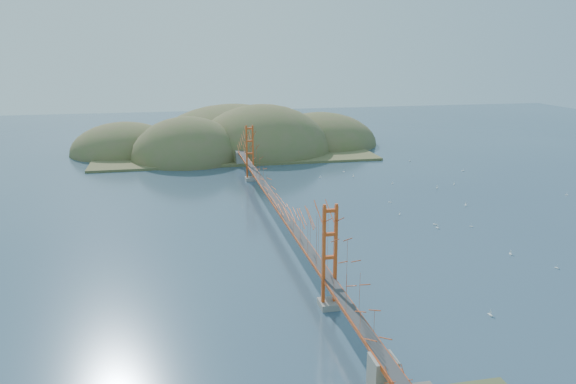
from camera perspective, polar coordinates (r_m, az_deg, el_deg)
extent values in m
plane|color=#304961|center=(89.81, -1.12, -3.23)|extent=(320.00, 320.00, 0.00)
cube|color=gray|center=(62.55, 4.14, -11.28)|extent=(2.00, 2.40, 0.70)
cube|color=gray|center=(118.24, -3.85, 1.35)|extent=(2.00, 2.40, 0.70)
cube|color=#B93F14|center=(88.84, -1.13, -1.21)|extent=(1.40, 92.00, 0.16)
cube|color=#B93F14|center=(88.90, -1.13, -1.33)|extent=(1.33, 92.00, 0.24)
cube|color=#38383A|center=(88.82, -1.13, -1.15)|extent=(1.19, 92.00, 0.03)
cube|color=gray|center=(48.72, 9.59, -17.91)|extent=(2.00, 2.20, 3.30)
cube|color=gray|center=(133.46, -4.84, 3.45)|extent=(2.20, 2.60, 3.30)
cube|color=brown|center=(151.29, -5.69, 4.24)|extent=(70.00, 40.00, 0.60)
ellipsoid|color=brown|center=(142.69, -10.12, 3.34)|extent=(28.00, 28.00, 21.00)
ellipsoid|color=brown|center=(150.44, -2.56, 4.15)|extent=(36.00, 36.00, 25.00)
ellipsoid|color=brown|center=(161.91, 3.29, 4.90)|extent=(32.00, 32.00, 18.00)
ellipsoid|color=brown|center=(154.90, -16.22, 3.88)|extent=(28.00, 28.00, 16.00)
ellipsoid|color=brown|center=(165.24, -5.53, 5.06)|extent=(44.00, 44.00, 22.00)
cube|color=white|center=(120.69, 3.30, 1.49)|extent=(0.52, 0.23, 0.09)
cylinder|color=white|center=(120.63, 3.30, 1.62)|extent=(0.01, 0.01, 0.55)
cube|color=white|center=(122.22, 6.66, 1.59)|extent=(0.61, 0.45, 0.11)
cylinder|color=white|center=(122.15, 6.66, 1.74)|extent=(0.02, 0.02, 0.65)
cube|color=white|center=(64.41, 19.85, -11.66)|extent=(0.25, 0.64, 0.11)
cylinder|color=white|center=(64.26, 19.88, -11.39)|extent=(0.02, 0.02, 0.68)
cube|color=white|center=(92.84, 18.12, -3.35)|extent=(0.50, 0.42, 0.09)
cylinder|color=white|center=(92.76, 18.14, -3.19)|extent=(0.01, 0.01, 0.54)
cube|color=white|center=(104.66, 17.61, -1.28)|extent=(0.40, 0.66, 0.11)
cylinder|color=white|center=(104.57, 17.62, -1.10)|extent=(0.02, 0.02, 0.68)
cube|color=white|center=(115.47, 14.89, 0.40)|extent=(0.47, 0.63, 0.11)
cylinder|color=white|center=(115.39, 14.90, 0.56)|extent=(0.02, 0.02, 0.66)
cube|color=white|center=(118.94, 26.46, -0.27)|extent=(0.54, 0.38, 0.09)
cylinder|color=white|center=(118.88, 26.47, -0.14)|extent=(0.02, 0.02, 0.56)
cube|color=white|center=(119.38, 16.52, 0.75)|extent=(0.54, 0.58, 0.11)
cylinder|color=white|center=(119.31, 16.54, 0.90)|extent=(0.02, 0.02, 0.65)
cube|color=white|center=(92.22, 14.71, -3.20)|extent=(0.63, 0.49, 0.11)
cylinder|color=white|center=(92.12, 14.73, -3.01)|extent=(0.02, 0.02, 0.67)
cube|color=white|center=(132.82, 17.35, 2.07)|extent=(0.62, 0.40, 0.11)
cylinder|color=white|center=(132.75, 17.36, 2.21)|extent=(0.02, 0.02, 0.64)
cube|color=white|center=(126.58, 5.69, 2.07)|extent=(0.53, 0.25, 0.09)
cylinder|color=white|center=(126.52, 5.69, 2.19)|extent=(0.01, 0.01, 0.55)
cube|color=white|center=(80.24, 25.63, -6.96)|extent=(0.39, 0.52, 0.09)
cylinder|color=white|center=(80.15, 25.65, -6.78)|extent=(0.01, 0.01, 0.55)
cube|color=white|center=(90.60, 14.93, -3.54)|extent=(0.32, 0.64, 0.11)
cylinder|color=white|center=(90.50, 14.94, -3.34)|extent=(0.02, 0.02, 0.66)
cube|color=white|center=(103.21, 10.32, -1.04)|extent=(0.55, 0.34, 0.10)
cylinder|color=white|center=(103.14, 10.33, -0.88)|extent=(0.02, 0.02, 0.57)
cube|color=white|center=(117.20, 10.56, 0.85)|extent=(0.52, 0.29, 0.09)
cylinder|color=white|center=(117.13, 10.57, 0.98)|extent=(0.01, 0.01, 0.54)
cube|color=white|center=(140.59, 12.28, 3.09)|extent=(0.51, 0.58, 0.11)
cylinder|color=white|center=(140.52, 12.29, 3.21)|extent=(0.02, 0.02, 0.63)
cube|color=white|center=(96.26, 11.26, -2.24)|extent=(0.39, 0.53, 0.09)
cylinder|color=white|center=(96.18, 11.27, -2.08)|extent=(0.02, 0.02, 0.56)
cube|color=white|center=(82.77, 21.67, -5.88)|extent=(0.23, 0.62, 0.11)
cylinder|color=white|center=(82.66, 21.70, -5.66)|extent=(0.02, 0.02, 0.66)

